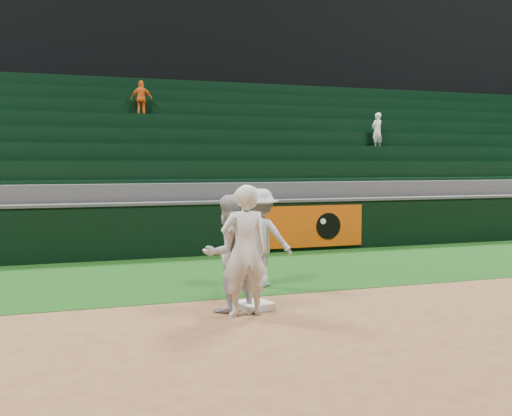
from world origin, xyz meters
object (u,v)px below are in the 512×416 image
at_px(first_baseman, 244,251).
at_px(base_coach, 260,238).
at_px(baserunner, 228,253).
at_px(first_base, 254,306).

height_order(first_baseman, base_coach, first_baseman).
height_order(first_baseman, baserunner, first_baseman).
xyz_separation_m(first_base, first_baseman, (-0.24, -0.29, 0.86)).
relative_size(first_baseman, base_coach, 1.09).
relative_size(first_base, base_coach, 0.27).
height_order(first_base, first_baseman, first_baseman).
distance_m(baserunner, base_coach, 1.70).
bearing_deg(first_baseman, first_base, -131.61).
height_order(baserunner, base_coach, base_coach).
distance_m(first_base, base_coach, 1.74).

